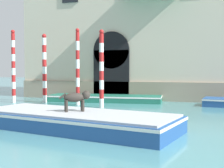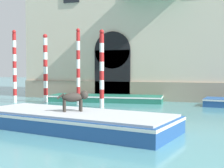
{
  "view_description": "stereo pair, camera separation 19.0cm",
  "coord_description": "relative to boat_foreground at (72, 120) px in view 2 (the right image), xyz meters",
  "views": [
    {
      "loc": [
        4.12,
        -1.88,
        1.88
      ],
      "look_at": [
        -0.19,
        11.7,
        1.2
      ],
      "focal_mm": 50.0,
      "sensor_mm": 36.0,
      "label": 1
    },
    {
      "loc": [
        4.31,
        -1.82,
        1.88
      ],
      "look_at": [
        -0.19,
        11.7,
        1.2
      ],
      "focal_mm": 50.0,
      "sensor_mm": 36.0,
      "label": 2
    }
  ],
  "objects": [
    {
      "name": "mooring_pole_0",
      "position": [
        -2.58,
        6.12,
        1.73
      ],
      "size": [
        0.2,
        0.2,
        4.01
      ],
      "color": "white",
      "rests_on": "ground_plane"
    },
    {
      "name": "mooring_pole_4",
      "position": [
        -0.99,
        5.37,
        1.62
      ],
      "size": [
        0.22,
        0.22,
        3.8
      ],
      "color": "white",
      "rests_on": "ground_plane"
    },
    {
      "name": "dog_on_deck",
      "position": [
        0.05,
        0.08,
        0.69
      ],
      "size": [
        0.89,
        0.64,
        0.67
      ],
      "rotation": [
        0.0,
        0.0,
        0.56
      ],
      "color": "#332D28",
      "rests_on": "boat_foreground"
    },
    {
      "name": "boat_moored_near_palazzo",
      "position": [
        -1.76,
        8.17,
        -0.09
      ],
      "size": [
        6.64,
        2.39,
        0.38
      ],
      "rotation": [
        0.0,
        0.0,
        0.1
      ],
      "color": "#1E6651",
      "rests_on": "ground_plane"
    },
    {
      "name": "mooring_pole_2",
      "position": [
        -6.52,
        6.12,
        1.77
      ],
      "size": [
        0.22,
        0.22,
        4.08
      ],
      "color": "white",
      "rests_on": "ground_plane"
    },
    {
      "name": "mooring_pole_1",
      "position": [
        -4.9,
        6.73,
        1.66
      ],
      "size": [
        0.24,
        0.24,
        3.86
      ],
      "color": "white",
      "rests_on": "ground_plane"
    },
    {
      "name": "boat_foreground",
      "position": [
        0.0,
        0.0,
        0.0
      ],
      "size": [
        6.89,
        3.62,
        0.55
      ],
      "rotation": [
        0.0,
        0.0,
        -0.19
      ],
      "color": "#234C8C",
      "rests_on": "ground_plane"
    }
  ]
}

